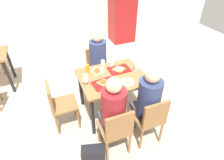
{
  "coord_description": "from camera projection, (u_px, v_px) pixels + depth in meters",
  "views": [
    {
      "loc": [
        -0.91,
        -2.26,
        2.47
      ],
      "look_at": [
        0.0,
        0.0,
        0.69
      ],
      "focal_mm": 29.4,
      "sensor_mm": 36.0,
      "label": 1
    }
  ],
  "objects": [
    {
      "name": "plastic_cup_a",
      "position": [
        103.0,
        63.0,
        3.2
      ],
      "size": [
        0.07,
        0.07,
        0.1
      ],
      "primitive_type": "cylinder",
      "color": "white",
      "rests_on": "main_table"
    },
    {
      "name": "drink_fridge",
      "position": [
        122.0,
        10.0,
        5.45
      ],
      "size": [
        0.7,
        0.6,
        1.9
      ],
      "primitive_type": "cube",
      "color": "maroon",
      "rests_on": "ground_plane"
    },
    {
      "name": "ground_plane",
      "position": [
        112.0,
        110.0,
        3.43
      ],
      "size": [
        10.0,
        10.0,
        0.02
      ],
      "primitive_type": "cube",
      "color": "#B7A893"
    },
    {
      "name": "main_table",
      "position": [
        112.0,
        81.0,
        3.03
      ],
      "size": [
        1.05,
        0.86,
        0.77
      ],
      "color": "olive",
      "rests_on": "ground_plane"
    },
    {
      "name": "foil_bundle",
      "position": [
        85.0,
        80.0,
        2.79
      ],
      "size": [
        0.1,
        0.1,
        0.1
      ],
      "primitive_type": "sphere",
      "color": "silver",
      "rests_on": "main_table"
    },
    {
      "name": "pizza_slice_c",
      "position": [
        97.0,
        71.0,
        3.06
      ],
      "size": [
        0.24,
        0.27,
        0.02
      ],
      "color": "#DBAD60",
      "rests_on": "paper_plate_center"
    },
    {
      "name": "plastic_cup_c",
      "position": [
        86.0,
        77.0,
        2.86
      ],
      "size": [
        0.07,
        0.07,
        0.1
      ],
      "primitive_type": "cylinder",
      "color": "white",
      "rests_on": "main_table"
    },
    {
      "name": "handbag",
      "position": [
        93.0,
        155.0,
        2.53
      ],
      "size": [
        0.35,
        0.24,
        0.28
      ],
      "primitive_type": "cube",
      "rotation": [
        0.0,
        0.0,
        -0.28
      ],
      "color": "black",
      "rests_on": "ground_plane"
    },
    {
      "name": "tray_red_far",
      "position": [
        119.0,
        69.0,
        3.11
      ],
      "size": [
        0.36,
        0.27,
        0.02
      ],
      "primitive_type": "cube",
      "rotation": [
        0.0,
        0.0,
        0.02
      ],
      "color": "#B21414",
      "rests_on": "main_table"
    },
    {
      "name": "plastic_cup_b",
      "position": [
        123.0,
        86.0,
        2.67
      ],
      "size": [
        0.07,
        0.07,
        0.1
      ],
      "primitive_type": "cylinder",
      "color": "white",
      "rests_on": "main_table"
    },
    {
      "name": "condiment_bottle",
      "position": [
        87.0,
        69.0,
        2.99
      ],
      "size": [
        0.06,
        0.06,
        0.16
      ],
      "primitive_type": "cylinder",
      "color": "orange",
      "rests_on": "main_table"
    },
    {
      "name": "pizza_slice_a",
      "position": [
        104.0,
        82.0,
        2.8
      ],
      "size": [
        0.21,
        0.2,
        0.02
      ],
      "color": "#C68C47",
      "rests_on": "tray_red_near"
    },
    {
      "name": "pizza_slice_d",
      "position": [
        128.0,
        80.0,
        2.85
      ],
      "size": [
        0.21,
        0.2,
        0.02
      ],
      "color": "#DBAD60",
      "rests_on": "paper_plate_near_edge"
    },
    {
      "name": "plastic_cup_d",
      "position": [
        112.0,
        64.0,
        3.18
      ],
      "size": [
        0.07,
        0.07,
        0.1
      ],
      "primitive_type": "cylinder",
      "color": "white",
      "rests_on": "main_table"
    },
    {
      "name": "chair_near_right",
      "position": [
        151.0,
        118.0,
        2.59
      ],
      "size": [
        0.4,
        0.4,
        0.86
      ],
      "color": "olive",
      "rests_on": "ground_plane"
    },
    {
      "name": "paper_plate_near_edge",
      "position": [
        127.0,
        82.0,
        2.83
      ],
      "size": [
        0.22,
        0.22,
        0.01
      ],
      "primitive_type": "cylinder",
      "color": "white",
      "rests_on": "main_table"
    },
    {
      "name": "person_in_brown_jacket",
      "position": [
        147.0,
        99.0,
        2.55
      ],
      "size": [
        0.32,
        0.42,
        1.27
      ],
      "color": "#383842",
      "rests_on": "ground_plane"
    },
    {
      "name": "chair_near_left",
      "position": [
        117.0,
        129.0,
        2.43
      ],
      "size": [
        0.4,
        0.4,
        0.86
      ],
      "color": "olive",
      "rests_on": "ground_plane"
    },
    {
      "name": "pizza_slice_b",
      "position": [
        119.0,
        69.0,
        3.11
      ],
      "size": [
        0.21,
        0.19,
        0.02
      ],
      "color": "tan",
      "rests_on": "tray_red_far"
    },
    {
      "name": "person_far_side",
      "position": [
        99.0,
        58.0,
        3.48
      ],
      "size": [
        0.32,
        0.42,
        1.27
      ],
      "color": "#383842",
      "rests_on": "ground_plane"
    },
    {
      "name": "chair_left_end",
      "position": [
        58.0,
        103.0,
        2.85
      ],
      "size": [
        0.4,
        0.4,
        0.86
      ],
      "color": "olive",
      "rests_on": "ground_plane"
    },
    {
      "name": "tray_red_near",
      "position": [
        105.0,
        83.0,
        2.79
      ],
      "size": [
        0.39,
        0.3,
        0.02
      ],
      "primitive_type": "cube",
      "rotation": [
        0.0,
        0.0,
        0.11
      ],
      "color": "#B21414",
      "rests_on": "main_table"
    },
    {
      "name": "chair_far_side",
      "position": [
        97.0,
        66.0,
        3.73
      ],
      "size": [
        0.4,
        0.4,
        0.86
      ],
      "color": "olive",
      "rests_on": "ground_plane"
    },
    {
      "name": "person_in_red",
      "position": [
        113.0,
        109.0,
        2.39
      ],
      "size": [
        0.32,
        0.42,
        1.27
      ],
      "color": "#383842",
      "rests_on": "ground_plane"
    },
    {
      "name": "paper_plate_center",
      "position": [
        98.0,
        71.0,
        3.09
      ],
      "size": [
        0.22,
        0.22,
        0.01
      ],
      "primitive_type": "cylinder",
      "color": "white",
      "rests_on": "main_table"
    },
    {
      "name": "soda_can",
      "position": [
        136.0,
        67.0,
        3.08
      ],
      "size": [
        0.07,
        0.07,
        0.12
      ],
      "primitive_type": "cylinder",
      "color": "#B7BCC6",
      "rests_on": "main_table"
    }
  ]
}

